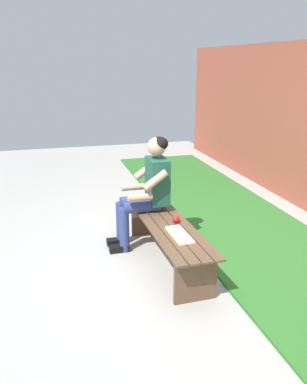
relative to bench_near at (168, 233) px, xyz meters
name	(u,v)px	position (x,y,z in m)	size (l,w,h in m)	color
ground_plane	(64,230)	(1.16, 1.00, -0.35)	(10.00, 7.00, 0.04)	#9E9E99
grass_strip	(267,247)	(0.00, -1.17, -0.32)	(9.00, 1.60, 0.03)	#2D6B28
bench_near	(168,233)	(0.00, 0.00, 0.00)	(1.74, 0.48, 0.43)	brown
person_seated	(147,188)	(0.46, 0.10, 0.34)	(0.50, 0.69, 1.24)	#1E513D
apple	(176,219)	(0.00, -0.09, 0.14)	(0.08, 0.08, 0.08)	red
book_open	(180,235)	(-0.32, -0.02, 0.11)	(0.42, 0.17, 0.02)	white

